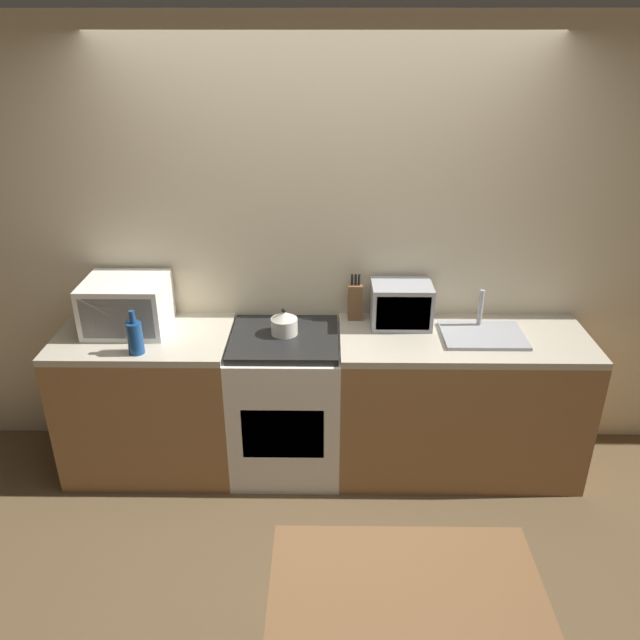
{
  "coord_description": "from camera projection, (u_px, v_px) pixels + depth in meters",
  "views": [
    {
      "loc": [
        0.02,
        -2.5,
        2.53
      ],
      "look_at": [
        -0.01,
        0.6,
        1.05
      ],
      "focal_mm": 35.0,
      "sensor_mm": 36.0,
      "label": 1
    }
  ],
  "objects": [
    {
      "name": "counter_right_run",
      "position": [
        458.0,
        403.0,
        3.78
      ],
      "size": [
        1.44,
        0.62,
        0.9
      ],
      "color": "olive",
      "rests_on": "ground_plane"
    },
    {
      "name": "ground_plane",
      "position": [
        321.0,
        544.0,
        3.35
      ],
      "size": [
        16.0,
        16.0,
        0.0
      ],
      "primitive_type": "plane",
      "color": "brown"
    },
    {
      "name": "knife_block",
      "position": [
        355.0,
        301.0,
        3.75
      ],
      "size": [
        0.08,
        0.06,
        0.29
      ],
      "color": "brown",
      "rests_on": "counter_right_run"
    },
    {
      "name": "dining_table",
      "position": [
        407.0,
        624.0,
        2.15
      ],
      "size": [
        0.96,
        0.73,
        0.75
      ],
      "color": "brown",
      "rests_on": "ground_plane"
    },
    {
      "name": "stove_range",
      "position": [
        286.0,
        402.0,
        3.79
      ],
      "size": [
        0.65,
        0.62,
        0.9
      ],
      "color": "silver",
      "rests_on": "ground_plane"
    },
    {
      "name": "microwave",
      "position": [
        127.0,
        305.0,
        3.62
      ],
      "size": [
        0.46,
        0.39,
        0.3
      ],
      "color": "silver",
      "rests_on": "counter_left_run"
    },
    {
      "name": "sink_basin",
      "position": [
        483.0,
        334.0,
        3.58
      ],
      "size": [
        0.47,
        0.35,
        0.24
      ],
      "color": "#999BA0",
      "rests_on": "counter_right_run"
    },
    {
      "name": "toaster_oven",
      "position": [
        401.0,
        305.0,
        3.67
      ],
      "size": [
        0.35,
        0.26,
        0.26
      ],
      "color": "#999BA0",
      "rests_on": "counter_right_run"
    },
    {
      "name": "bottle",
      "position": [
        135.0,
        337.0,
        3.37
      ],
      "size": [
        0.09,
        0.09,
        0.25
      ],
      "color": "navy",
      "rests_on": "counter_left_run"
    },
    {
      "name": "wall_back",
      "position": [
        323.0,
        251.0,
        3.73
      ],
      "size": [
        10.0,
        0.06,
        2.6
      ],
      "color": "beige",
      "rests_on": "ground_plane"
    },
    {
      "name": "counter_left_run",
      "position": [
        151.0,
        401.0,
        3.8
      ],
      "size": [
        1.01,
        0.62,
        0.9
      ],
      "color": "olive",
      "rests_on": "ground_plane"
    },
    {
      "name": "kettle",
      "position": [
        284.0,
        323.0,
        3.59
      ],
      "size": [
        0.15,
        0.15,
        0.16
      ],
      "color": "beige",
      "rests_on": "stove_range"
    }
  ]
}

